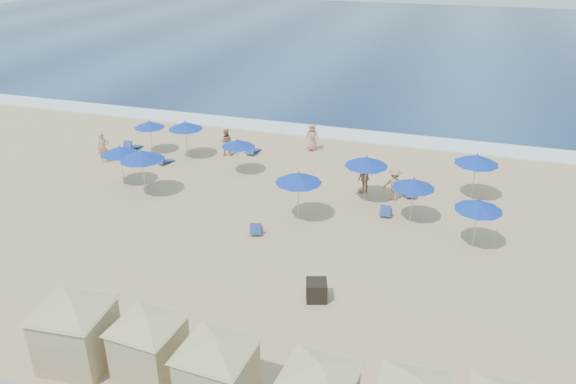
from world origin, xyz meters
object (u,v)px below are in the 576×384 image
object	(u,v)px
umbrella_4	(238,143)
umbrella_7	(414,183)
cabana_1	(148,335)
umbrella_5	(298,178)
umbrella_3	(141,155)
umbrella_2	(185,125)
beachgoer_0	(103,148)
trash_bin	(316,290)
beachgoer_4	(312,137)
umbrella_1	(120,150)
cabana_0	(74,321)
umbrella_8	(477,159)
umbrella_0	(149,124)
beachgoer_1	(226,142)
beachgoer_2	(365,177)
umbrella_9	(479,205)
beachgoer_3	(394,184)
cabana_2	(217,361)
umbrella_6	(366,161)

from	to	relation	value
umbrella_4	umbrella_7	bearing A→B (deg)	-16.42
cabana_1	umbrella_5	size ratio (longest dim) A/B	1.56
umbrella_5	umbrella_3	bearing A→B (deg)	178.49
umbrella_2	beachgoer_0	bearing A→B (deg)	-153.20
trash_bin	beachgoer_4	distance (m)	16.34
umbrella_5	beachgoer_0	xyz separation A→B (m)	(-13.58, 3.63, -1.32)
umbrella_4	umbrella_5	distance (m)	6.77
umbrella_1	umbrella_3	xyz separation A→B (m)	(1.89, -0.86, 0.26)
umbrella_2	beachgoer_4	distance (m)	8.11
cabana_1	umbrella_7	bearing A→B (deg)	62.46
cabana_0	umbrella_8	world-z (taller)	cabana_0
umbrella_0	beachgoer_1	bearing A→B (deg)	12.53
umbrella_1	beachgoer_2	bearing A→B (deg)	12.97
beachgoer_0	umbrella_2	bearing A→B (deg)	-3.79
umbrella_7	umbrella_3	bearing A→B (deg)	-174.95
cabana_1	beachgoer_4	xyz separation A→B (m)	(-0.43, 21.14, -0.57)
umbrella_0	umbrella_3	distance (m)	6.48
beachgoer_1	umbrella_2	bearing A→B (deg)	13.88
cabana_1	beachgoer_0	xyz separation A→B (m)	(-12.09, 15.23, -0.53)
umbrella_5	umbrella_7	distance (m)	5.53
cabana_0	umbrella_9	xyz separation A→B (m)	(12.33, 11.74, 0.46)
umbrella_2	umbrella_3	distance (m)	5.69
umbrella_7	beachgoer_2	bearing A→B (deg)	136.35
beachgoer_1	beachgoer_3	size ratio (longest dim) A/B	0.98
umbrella_3	beachgoer_4	xyz separation A→B (m)	(6.81, 9.31, -1.41)
cabana_0	umbrella_7	world-z (taller)	cabana_0
cabana_1	umbrella_3	distance (m)	13.89
cabana_1	umbrella_9	world-z (taller)	cabana_1
cabana_2	beachgoer_2	world-z (taller)	cabana_2
trash_bin	beachgoer_3	world-z (taller)	beachgoer_3
cabana_2	umbrella_0	size ratio (longest dim) A/B	1.94
umbrella_3	beachgoer_1	xyz separation A→B (m)	(1.82, 6.82, -1.42)
umbrella_0	beachgoer_3	size ratio (longest dim) A/B	1.22
umbrella_7	umbrella_2	bearing A→B (deg)	162.85
umbrella_6	beachgoer_3	distance (m)	2.07
umbrella_2	beachgoer_1	xyz separation A→B (m)	(2.16, 1.14, -1.23)
umbrella_3	trash_bin	bearing A→B (deg)	-29.46
umbrella_9	umbrella_1	bearing A→B (deg)	176.29
umbrella_5	beachgoer_1	distance (m)	9.96
beachgoer_4	umbrella_3	bearing A→B (deg)	-127.67
cabana_0	beachgoer_4	xyz separation A→B (m)	(2.09, 21.41, -0.74)
umbrella_2	umbrella_9	bearing A→B (deg)	-19.18
umbrella_4	umbrella_7	world-z (taller)	umbrella_7
umbrella_6	umbrella_9	size ratio (longest dim) A/B	1.07
umbrella_9	cabana_2	bearing A→B (deg)	-121.17
beachgoer_1	beachgoer_3	bearing A→B (deg)	149.19
cabana_1	beachgoer_0	world-z (taller)	cabana_1
cabana_2	umbrella_8	xyz separation A→B (m)	(7.05, 17.17, 0.73)
umbrella_7	beachgoer_3	bearing A→B (deg)	117.12
umbrella_4	cabana_1	bearing A→B (deg)	-77.61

